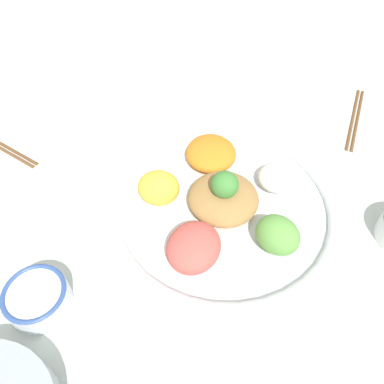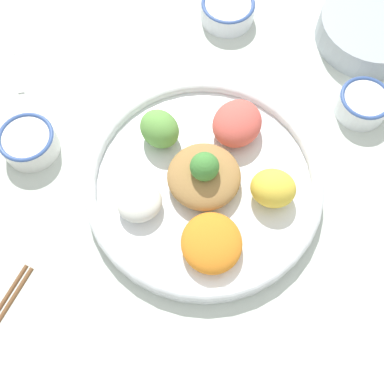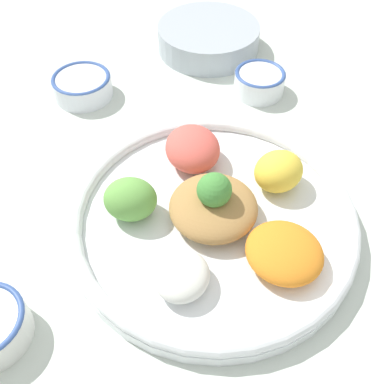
# 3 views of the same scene
# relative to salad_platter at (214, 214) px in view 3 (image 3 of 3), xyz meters

# --- Properties ---
(ground_plane) EXTENTS (2.40, 2.40, 0.00)m
(ground_plane) POSITION_rel_salad_platter_xyz_m (0.02, 0.01, -0.02)
(ground_plane) COLOR silver
(salad_platter) EXTENTS (0.40, 0.40, 0.10)m
(salad_platter) POSITION_rel_salad_platter_xyz_m (0.00, 0.00, 0.00)
(salad_platter) COLOR white
(salad_platter) RESTS_ON ground_plane
(sauce_bowl_red) EXTENTS (0.11, 0.11, 0.04)m
(sauce_bowl_red) POSITION_rel_salad_platter_xyz_m (-0.36, -0.10, -0.00)
(sauce_bowl_red) COLOR white
(sauce_bowl_red) RESTS_ON ground_plane
(sauce_bowl_dark) EXTENTS (0.09, 0.09, 0.04)m
(sauce_bowl_dark) POSITION_rel_salad_platter_xyz_m (-0.25, 0.21, -0.00)
(sauce_bowl_dark) COLOR white
(sauce_bowl_dark) RESTS_ON ground_plane
(side_serving_bowl) EXTENTS (0.21, 0.21, 0.05)m
(side_serving_bowl) POSITION_rel_salad_platter_xyz_m (-0.42, 0.18, 0.00)
(side_serving_bowl) COLOR #A8B2BC
(side_serving_bowl) RESTS_ON ground_plane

